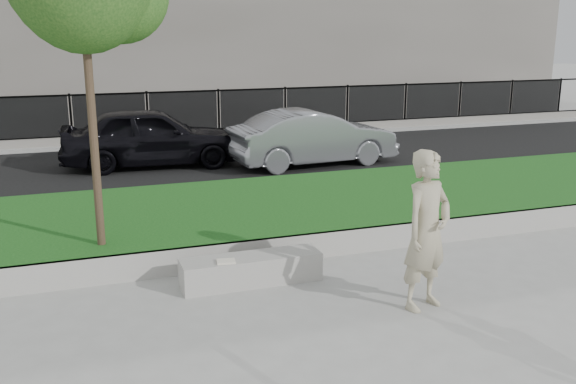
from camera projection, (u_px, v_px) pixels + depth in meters
name	position (u px, v px, depth m)	size (l,w,h in m)	color
ground	(308.00, 287.00, 8.80)	(90.00, 90.00, 0.00)	gray
grass_bank	(248.00, 215.00, 11.49)	(34.00, 4.00, 0.40)	#0C330F
grass_kerb	(284.00, 249.00, 9.70)	(34.00, 0.08, 0.40)	gray
street	(190.00, 165.00, 16.56)	(34.00, 7.00, 0.04)	black
far_pavement	(164.00, 136.00, 20.67)	(34.00, 3.00, 0.12)	gray
iron_fence	(168.00, 126.00, 19.63)	(32.00, 0.30, 1.50)	slate
stone_bench	(251.00, 270.00, 8.89)	(1.95, 0.49, 0.40)	gray
man	(427.00, 231.00, 7.94)	(0.74, 0.49, 2.03)	tan
book	(226.00, 261.00, 8.60)	(0.25, 0.18, 0.03)	silver
car_dark	(151.00, 137.00, 16.15)	(1.79, 4.44, 1.51)	black
car_silver	(313.00, 138.00, 16.32)	(1.49, 4.27, 1.41)	gray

